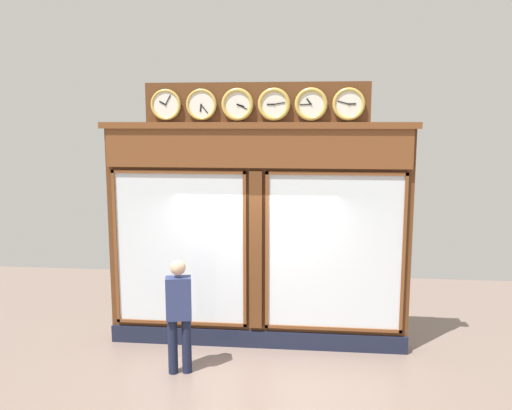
# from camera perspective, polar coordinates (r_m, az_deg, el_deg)

# --- Properties ---
(shop_facade) EXTENTS (4.91, 0.42, 4.22)m
(shop_facade) POSITION_cam_1_polar(r_m,az_deg,el_deg) (8.52, 0.09, -2.86)
(shop_facade) COLOR #5B3319
(shop_facade) RESTS_ON ground_plane
(pedestrian) EXTENTS (0.40, 0.29, 1.69)m
(pedestrian) POSITION_cam_1_polar(r_m,az_deg,el_deg) (7.88, -8.24, -11.20)
(pedestrian) COLOR #191E38
(pedestrian) RESTS_ON ground_plane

